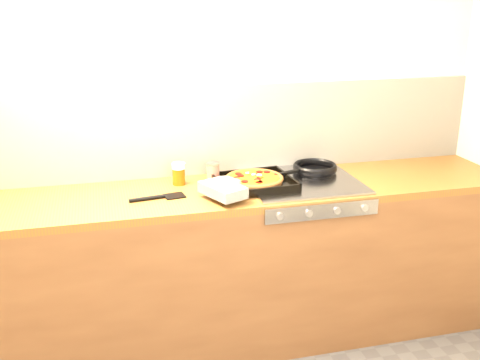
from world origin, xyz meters
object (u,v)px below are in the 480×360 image
object	(u,v)px
pizza_on_tray	(245,182)
juice_glass	(179,174)
frying_pan	(314,169)
tomato_can	(213,172)

from	to	relation	value
pizza_on_tray	juice_glass	bearing A→B (deg)	151.50
pizza_on_tray	frying_pan	size ratio (longest dim) A/B	1.21
frying_pan	tomato_can	size ratio (longest dim) A/B	4.27
tomato_can	juice_glass	size ratio (longest dim) A/B	0.86
pizza_on_tray	frying_pan	distance (m)	0.47
frying_pan	juice_glass	distance (m)	0.77
frying_pan	tomato_can	bearing A→B (deg)	176.35
juice_glass	frying_pan	bearing A→B (deg)	-1.92
frying_pan	tomato_can	world-z (taller)	tomato_can
tomato_can	juice_glass	bearing A→B (deg)	-176.64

